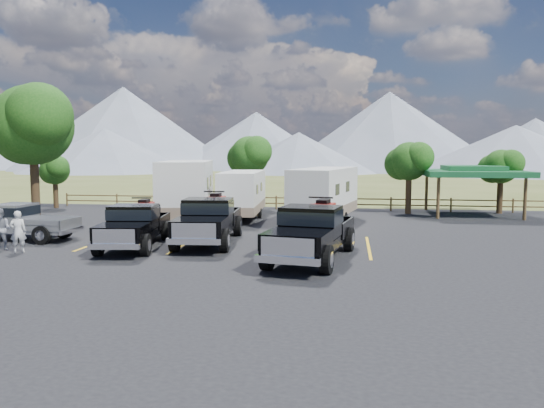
# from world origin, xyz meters

# --- Properties ---
(ground) EXTENTS (320.00, 320.00, 0.00)m
(ground) POSITION_xyz_m (0.00, 0.00, 0.00)
(ground) COLOR #4D5825
(ground) RESTS_ON ground
(asphalt_lot) EXTENTS (44.00, 34.00, 0.04)m
(asphalt_lot) POSITION_xyz_m (0.00, 3.00, 0.02)
(asphalt_lot) COLOR black
(asphalt_lot) RESTS_ON ground
(stall_lines) EXTENTS (12.12, 5.50, 0.01)m
(stall_lines) POSITION_xyz_m (0.00, 4.00, 0.04)
(stall_lines) COLOR gold
(stall_lines) RESTS_ON asphalt_lot
(tree_big_nw) EXTENTS (5.54, 5.18, 7.84)m
(tree_big_nw) POSITION_xyz_m (-12.55, 9.03, 5.60)
(tree_big_nw) COLOR black
(tree_big_nw) RESTS_ON ground
(tree_ne_a) EXTENTS (3.11, 2.92, 4.76)m
(tree_ne_a) POSITION_xyz_m (8.97, 17.01, 3.48)
(tree_ne_a) COLOR black
(tree_ne_a) RESTS_ON ground
(tree_ne_b) EXTENTS (2.77, 2.59, 4.27)m
(tree_ne_b) POSITION_xyz_m (14.98, 18.01, 3.13)
(tree_ne_b) COLOR black
(tree_ne_b) RESTS_ON ground
(tree_north) EXTENTS (3.46, 3.24, 5.25)m
(tree_north) POSITION_xyz_m (-2.03, 19.02, 3.83)
(tree_north) COLOR black
(tree_north) RESTS_ON ground
(tree_nw_small) EXTENTS (2.59, 2.43, 3.85)m
(tree_nw_small) POSITION_xyz_m (-16.02, 17.01, 2.78)
(tree_nw_small) COLOR black
(tree_nw_small) RESTS_ON ground
(rail_fence) EXTENTS (36.12, 0.12, 1.00)m
(rail_fence) POSITION_xyz_m (2.00, 18.50, 0.61)
(rail_fence) COLOR brown
(rail_fence) RESTS_ON ground
(pavilion) EXTENTS (6.20, 6.20, 3.22)m
(pavilion) POSITION_xyz_m (13.00, 17.00, 2.79)
(pavilion) COLOR brown
(pavilion) RESTS_ON ground
(mountain_range) EXTENTS (209.00, 71.00, 20.00)m
(mountain_range) POSITION_xyz_m (-7.63, 105.98, 7.87)
(mountain_range) COLOR slate
(mountain_range) RESTS_ON ground
(rig_left) EXTENTS (2.81, 6.31, 2.03)m
(rig_left) POSITION_xyz_m (-3.91, 2.70, 1.02)
(rig_left) COLOR black
(rig_left) RESTS_ON asphalt_lot
(rig_center) EXTENTS (2.80, 6.86, 2.24)m
(rig_center) POSITION_xyz_m (-1.05, 4.20, 1.12)
(rig_center) COLOR black
(rig_center) RESTS_ON asphalt_lot
(rig_right) EXTENTS (3.27, 7.08, 2.28)m
(rig_right) POSITION_xyz_m (3.80, 1.16, 1.14)
(rig_right) COLOR black
(rig_right) RESTS_ON asphalt_lot
(trailer_left) EXTENTS (4.29, 10.22, 3.54)m
(trailer_left) POSITION_xyz_m (-4.18, 10.93, 1.89)
(trailer_left) COLOR white
(trailer_left) RESTS_ON asphalt_lot
(trailer_center) EXTENTS (2.58, 8.32, 2.88)m
(trailer_center) POSITION_xyz_m (-1.27, 12.81, 1.55)
(trailer_center) COLOR white
(trailer_center) RESTS_ON asphalt_lot
(trailer_right) EXTENTS (3.79, 9.09, 3.15)m
(trailer_right) POSITION_xyz_m (3.76, 11.22, 1.69)
(trailer_right) COLOR white
(trailer_right) RESTS_ON asphalt_lot
(pickup_silver) EXTENTS (5.70, 2.17, 1.69)m
(pickup_silver) POSITION_xyz_m (-9.98, 3.58, 0.92)
(pickup_silver) COLOR gray
(pickup_silver) RESTS_ON asphalt_lot
(person_a) EXTENTS (0.74, 0.64, 1.70)m
(person_a) POSITION_xyz_m (-8.11, 0.80, 0.89)
(person_a) COLOR silver
(person_a) RESTS_ON asphalt_lot
(person_b) EXTENTS (0.95, 0.80, 1.74)m
(person_b) POSITION_xyz_m (-9.09, 1.12, 0.91)
(person_b) COLOR gray
(person_b) RESTS_ON asphalt_lot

